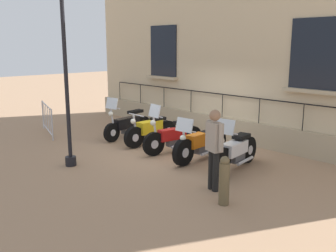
# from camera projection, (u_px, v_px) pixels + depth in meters

# --- Properties ---
(ground_plane) EXTENTS (60.00, 60.00, 0.00)m
(ground_plane) POSITION_uv_depth(u_px,v_px,m) (177.00, 150.00, 11.22)
(ground_plane) COLOR #9E7A5B
(building_facade) EXTENTS (0.82, 13.42, 8.33)m
(building_facade) POSITION_uv_depth(u_px,v_px,m) (233.00, 14.00, 12.05)
(building_facade) COLOR #C6B28E
(building_facade) RESTS_ON ground_plane
(motorcycle_black) EXTENTS (2.13, 0.59, 1.43)m
(motorcycle_black) POSITION_uv_depth(u_px,v_px,m) (128.00, 125.00, 12.68)
(motorcycle_black) COLOR black
(motorcycle_black) RESTS_ON ground_plane
(motorcycle_yellow) EXTENTS (2.03, 0.70, 1.03)m
(motorcycle_yellow) POSITION_uv_depth(u_px,v_px,m) (151.00, 131.00, 11.84)
(motorcycle_yellow) COLOR black
(motorcycle_yellow) RESTS_ON ground_plane
(motorcycle_red) EXTENTS (2.07, 0.63, 1.47)m
(motorcycle_red) POSITION_uv_depth(u_px,v_px,m) (173.00, 137.00, 10.96)
(motorcycle_red) COLOR black
(motorcycle_red) RESTS_ON ground_plane
(motorcycle_orange) EXTENTS (2.23, 0.64, 1.25)m
(motorcycle_orange) POSITION_uv_depth(u_px,v_px,m) (201.00, 144.00, 10.25)
(motorcycle_orange) COLOR black
(motorcycle_orange) RESTS_ON ground_plane
(motorcycle_white) EXTENTS (2.08, 0.72, 1.39)m
(motorcycle_white) POSITION_uv_depth(u_px,v_px,m) (235.00, 152.00, 9.47)
(motorcycle_white) COLOR black
(motorcycle_white) RESTS_ON ground_plane
(lamppost) EXTENTS (0.34, 1.04, 5.01)m
(lamppost) POSITION_uv_depth(u_px,v_px,m) (63.00, 18.00, 9.05)
(lamppost) COLOR black
(lamppost) RESTS_ON ground_plane
(crowd_barrier) EXTENTS (0.67, 1.99, 1.05)m
(crowd_barrier) POSITION_uv_depth(u_px,v_px,m) (47.00, 118.00, 13.15)
(crowd_barrier) COLOR #B7B7BF
(crowd_barrier) RESTS_ON ground_plane
(bollard) EXTENTS (0.21, 0.21, 0.99)m
(bollard) POSITION_uv_depth(u_px,v_px,m) (224.00, 180.00, 7.34)
(bollard) COLOR brown
(bollard) RESTS_ON ground_plane
(pedestrian_standing) EXTENTS (0.31, 0.51, 1.76)m
(pedestrian_standing) POSITION_uv_depth(u_px,v_px,m) (214.00, 145.00, 7.97)
(pedestrian_standing) COLOR black
(pedestrian_standing) RESTS_ON ground_plane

